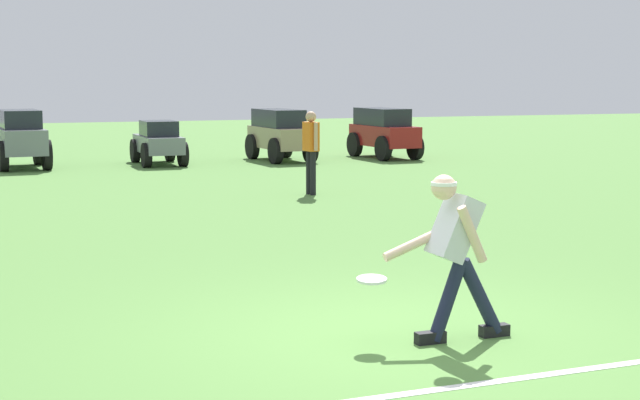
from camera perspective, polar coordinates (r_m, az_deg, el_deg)
ground_plane at (r=8.55m, az=4.34°, el=-7.85°), size 80.00×80.00×0.00m
field_line_paint at (r=7.31m, az=9.14°, el=-10.52°), size 22.46×0.92×0.01m
frisbee_thrower at (r=8.25m, az=7.85°, el=-2.78°), size 1.11×0.46×1.41m
frisbee_in_flight at (r=8.17m, az=3.03°, el=-4.64°), size 0.33×0.33×0.05m
teammate_midfield at (r=18.32m, az=-0.53°, el=3.25°), size 0.23×0.50×1.56m
parked_car_slot_d at (r=24.68m, az=-17.03°, el=3.51°), size 1.29×2.40×1.40m
parked_car_slot_e at (r=24.91m, az=-9.38°, el=3.35°), size 1.10×2.21×1.10m
parked_car_slot_f at (r=25.71m, az=-2.35°, el=3.91°), size 1.31×2.46×1.34m
parked_car_slot_g at (r=26.60m, az=3.72°, el=4.02°), size 1.31×2.46×1.34m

